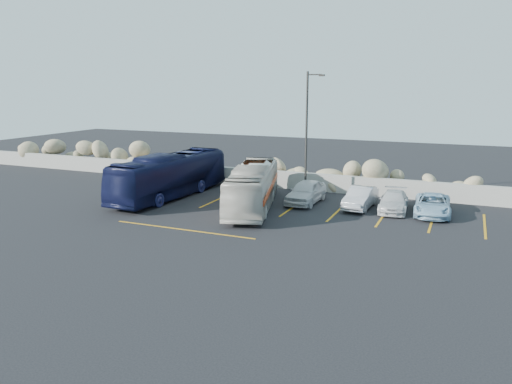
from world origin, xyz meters
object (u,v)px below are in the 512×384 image
at_px(car_a, 306,192).
at_px(car_c, 394,201).
at_px(vintage_bus, 253,187).
at_px(lamppost, 307,132).
at_px(tour_coach, 170,175).
at_px(car_d, 432,205).
at_px(car_b, 360,198).

bearing_deg(car_a, car_c, 3.16).
height_order(vintage_bus, car_c, vintage_bus).
bearing_deg(lamppost, tour_coach, -159.38).
bearing_deg(car_c, tour_coach, -176.18).
bearing_deg(tour_coach, car_d, 9.76).
bearing_deg(tour_coach, vintage_bus, -2.95).
height_order(car_b, car_d, car_b).
bearing_deg(lamppost, car_a, -72.56).
xyz_separation_m(vintage_bus, tour_coach, (-6.15, 0.64, 0.14)).
bearing_deg(car_a, car_d, 2.14).
distance_m(car_a, car_d, 7.43).
bearing_deg(lamppost, car_b, -18.30).
distance_m(car_b, car_d, 4.06).
bearing_deg(car_d, tour_coach, -176.96).
bearing_deg(car_d, car_c, 174.26).
height_order(tour_coach, car_c, tour_coach).
bearing_deg(car_d, car_b, 176.86).
bearing_deg(car_a, car_b, 2.04).
height_order(lamppost, car_b, lamppost).
bearing_deg(car_b, lamppost, 164.92).
relative_size(car_c, car_d, 0.92).
height_order(car_a, car_c, car_a).
height_order(vintage_bus, tour_coach, tour_coach).
relative_size(vintage_bus, car_a, 2.22).
bearing_deg(car_b, car_a, -176.39).
relative_size(lamppost, car_d, 1.92).
height_order(vintage_bus, car_a, vintage_bus).
distance_m(tour_coach, car_d, 16.23).
relative_size(lamppost, vintage_bus, 0.87).
relative_size(lamppost, car_c, 2.08).
xyz_separation_m(tour_coach, car_a, (8.67, 1.84, -0.71)).
bearing_deg(lamppost, car_d, -8.74).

